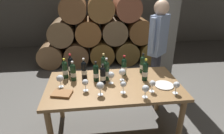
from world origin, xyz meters
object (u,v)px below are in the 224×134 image
at_px(wine_glass_5, 60,79).
at_px(sommelier_presenting, 158,43).
at_px(wine_glass_0, 85,83).
at_px(wine_glass_4, 152,84).
at_px(wine_bottle_6, 124,66).
at_px(serving_plate, 164,85).
at_px(wine_glass_6, 100,86).
at_px(wine_bottle_2, 96,73).
at_px(wine_glass_3, 123,85).
at_px(wine_bottle_9, 65,70).
at_px(wine_bottle_10, 103,75).
at_px(wine_bottle_1, 104,65).
at_px(wine_bottle_8, 71,66).
at_px(tasting_notebook, 62,94).
at_px(dining_table, 114,90).
at_px(wine_bottle_4, 84,70).
at_px(wine_glass_1, 176,85).
at_px(wine_bottle_0, 73,72).
at_px(wine_bottle_5, 145,71).
at_px(wine_glass_7, 146,89).
at_px(wine_glass_8, 111,75).
at_px(wine_bottle_3, 107,71).
at_px(wine_bottle_7, 143,64).
at_px(wine_glass_2, 122,72).

distance_m(wine_glass_5, sommelier_presenting, 1.66).
bearing_deg(wine_glass_0, wine_glass_4, -8.08).
bearing_deg(wine_bottle_6, wine_glass_4, -61.97).
bearing_deg(serving_plate, wine_glass_6, -172.10).
xyz_separation_m(wine_bottle_2, wine_glass_3, (0.30, -0.33, -0.02)).
height_order(wine_bottle_9, wine_bottle_10, wine_bottle_9).
bearing_deg(wine_bottle_1, wine_bottle_8, 177.85).
relative_size(wine_bottle_9, tasting_notebook, 1.29).
height_order(dining_table, wine_bottle_4, wine_bottle_4).
relative_size(wine_bottle_1, wine_glass_1, 1.96).
xyz_separation_m(wine_bottle_0, wine_bottle_4, (0.14, 0.04, 0.01)).
height_order(wine_bottle_6, wine_glass_3, wine_bottle_6).
relative_size(dining_table, wine_bottle_6, 5.91).
height_order(wine_bottle_5, wine_bottle_8, wine_bottle_8).
bearing_deg(wine_bottle_0, wine_glass_1, -21.22).
bearing_deg(wine_bottle_2, wine_glass_5, -166.77).
distance_m(wine_bottle_9, wine_glass_4, 1.16).
bearing_deg(wine_glass_5, wine_glass_6, -26.33).
distance_m(wine_bottle_6, wine_glass_7, 0.61).
bearing_deg(wine_glass_8, wine_bottle_3, 114.47).
relative_size(wine_bottle_10, wine_glass_6, 1.66).
xyz_separation_m(wine_bottle_5, wine_bottle_9, (-1.05, 0.19, -0.01)).
relative_size(wine_bottle_7, wine_bottle_10, 1.07).
relative_size(wine_bottle_8, wine_bottle_10, 1.12).
xyz_separation_m(wine_glass_0, wine_glass_5, (-0.31, 0.13, 0.01)).
distance_m(wine_bottle_3, wine_bottle_5, 0.50).
height_order(wine_bottle_6, wine_glass_7, wine_bottle_6).
height_order(wine_bottle_3, wine_bottle_4, wine_bottle_3).
bearing_deg(tasting_notebook, wine_bottle_7, 38.01).
distance_m(wine_bottle_0, wine_glass_6, 0.52).
distance_m(wine_bottle_3, tasting_notebook, 0.64).
bearing_deg(wine_glass_4, sommelier_presenting, 68.30).
bearing_deg(wine_bottle_5, serving_plate, -40.77).
bearing_deg(wine_bottle_4, wine_bottle_2, -32.32).
bearing_deg(wine_glass_2, wine_glass_5, -173.74).
relative_size(wine_bottle_6, wine_glass_7, 1.87).
distance_m(dining_table, wine_glass_1, 0.78).
bearing_deg(wine_bottle_10, wine_glass_6, -100.75).
distance_m(wine_bottle_9, wine_glass_2, 0.77).
height_order(wine_bottle_4, wine_glass_0, wine_bottle_4).
bearing_deg(wine_glass_5, wine_bottle_0, 47.31).
bearing_deg(wine_bottle_3, wine_bottle_4, 164.85).
bearing_deg(wine_bottle_6, wine_bottle_1, 163.31).
xyz_separation_m(wine_bottle_10, wine_glass_7, (0.45, -0.37, -0.01)).
distance_m(wine_bottle_0, wine_glass_8, 0.50).
distance_m(wine_glass_3, wine_glass_4, 0.35).
bearing_deg(serving_plate, wine_glass_5, 174.47).
bearing_deg(wine_bottle_0, wine_bottle_7, 7.25).
bearing_deg(wine_bottle_5, wine_bottle_10, -177.22).
relative_size(dining_table, wine_bottle_9, 6.00).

